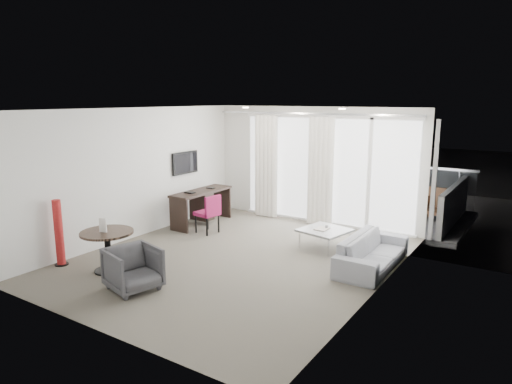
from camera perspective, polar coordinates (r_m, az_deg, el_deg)
The scene contains 28 objects.
floor at distance 8.14m, azimuth -2.32°, elevation -8.33°, with size 5.00×6.00×0.00m, color #5B554A.
ceiling at distance 7.65m, azimuth -2.48°, elevation 10.29°, with size 5.00×6.00×0.00m, color white.
wall_left at distance 9.44m, azimuth -14.90°, elevation 2.24°, with size 0.00×6.00×2.60m, color silver.
wall_right at distance 6.69m, azimuth 15.37°, elevation -1.55°, with size 0.00×6.00×2.60m, color silver.
wall_front at distance 5.68m, azimuth -20.20°, elevation -4.21°, with size 5.00×0.00×2.60m, color silver.
window_panel at distance 10.23m, azimuth 8.71°, elevation 2.64°, with size 4.00×0.02×2.38m, color white, non-canonical shape.
window_frame at distance 10.21m, azimuth 8.68°, elevation 2.63°, with size 4.10×0.06×2.44m, color white, non-canonical shape.
curtain_left at distance 10.75m, azimuth 1.28°, elevation 3.21°, with size 0.60×0.20×2.38m, color white, non-canonical shape.
curtain_right at distance 10.10m, azimuth 8.07°, elevation 2.54°, with size 0.60×0.20×2.38m, color white, non-canonical shape.
curtain_track at distance 10.08m, azimuth 6.97°, elevation 9.70°, with size 4.80×0.04×0.04m, color #B2B2B7, non-canonical shape.
downlight_a at distance 9.48m, azimuth -1.31°, elevation 10.51°, with size 0.12×0.12×0.02m, color #FFE0B2.
downlight_b at distance 8.48m, azimuth 10.71°, elevation 10.17°, with size 0.12×0.12×0.02m, color #FFE0B2.
desk at distance 10.29m, azimuth -6.80°, elevation -1.91°, with size 0.51×1.62×0.76m, color black, non-canonical shape.
tv at distance 10.41m, azimuth -8.85°, elevation 3.63°, with size 0.05×0.80×0.50m, color black, non-canonical shape.
desk_chair at distance 9.59m, azimuth -6.14°, elevation -2.72°, with size 0.45×0.42×0.82m, color maroon, non-canonical shape.
round_table at distance 7.84m, azimuth -18.00°, elevation -7.08°, with size 0.84×0.84×0.68m, color #322319, non-canonical shape.
menu_card at distance 7.72m, azimuth -18.57°, elevation -4.45°, with size 0.13×0.02×0.23m, color white, non-canonical shape.
red_lamp at distance 8.35m, azimuth -23.42°, elevation -4.71°, with size 0.23×0.23×1.13m, color maroon.
tub_armchair at distance 7.02m, azimuth -15.10°, elevation -9.25°, with size 0.69×0.71×0.65m, color #3C3C40.
coffee_table at distance 8.73m, azimuth 8.57°, elevation -5.78°, with size 0.81×0.81×0.37m, color gray, non-canonical shape.
remote at distance 8.81m, azimuth 8.80°, elevation -4.44°, with size 0.05×0.15×0.02m, color black, non-canonical shape.
magazine at distance 8.68m, azimuth 8.25°, elevation -4.65°, with size 0.21×0.27×0.02m, color gray, non-canonical shape.
sofa at distance 7.91m, azimuth 14.34°, elevation -7.24°, with size 1.83×0.72×0.54m, color gray.
terrace_slab at distance 11.85m, azimuth 11.55°, elevation -2.44°, with size 5.60×3.00×0.12m, color #4D4D50.
rattan_chair_a at distance 11.73m, azimuth 15.18°, elevation -0.16°, with size 0.63×0.63×0.92m, color brown, non-canonical shape.
rattan_chair_b at distance 11.29m, azimuth 21.48°, elevation -1.50°, with size 0.50×0.50×0.74m, color brown, non-canonical shape.
rattan_table at distance 10.87m, azimuth 15.95°, elevation -2.39°, with size 0.45×0.45×0.45m, color brown, non-canonical shape.
balustrade at distance 13.07m, azimuth 13.99°, elevation 1.27°, with size 5.50×0.06×1.05m, color #B2B2B7, non-canonical shape.
Camera 1 is at (4.42, -6.24, 2.78)m, focal length 32.00 mm.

